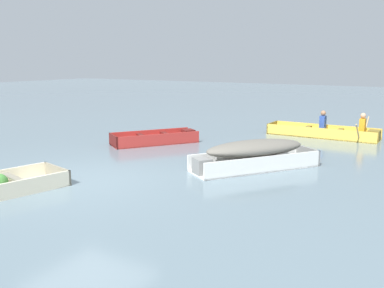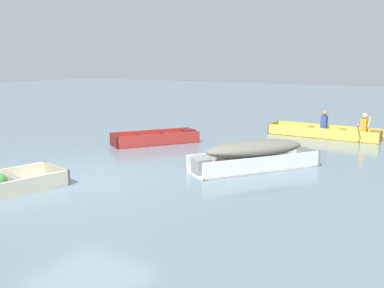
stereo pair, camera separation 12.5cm
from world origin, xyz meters
TOP-DOWN VIEW (x-y plane):
  - ground_plane at (0.00, 0.00)m, footprint 80.00×80.00m
  - skiff_white_near_moored at (2.87, 2.90)m, footprint 2.64×3.24m
  - skiff_red_mid_moored at (-1.14, 4.43)m, footprint 2.33×2.81m
  - rowboat_yellow_with_crew at (3.37, 8.37)m, footprint 3.79×2.23m

SIDE VIEW (x-z plane):
  - ground_plane at x=0.00m, z-range 0.00..0.00m
  - skiff_red_mid_moored at x=-1.14m, z-range -0.05..0.32m
  - rowboat_yellow_with_crew at x=3.37m, z-range -0.28..0.65m
  - skiff_white_near_moored at x=2.87m, z-range 0.06..0.79m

